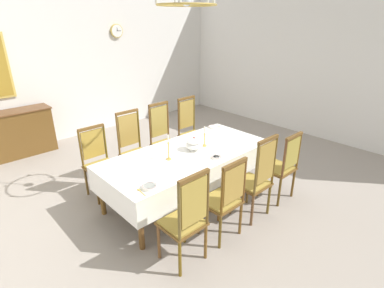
% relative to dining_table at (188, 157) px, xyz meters
% --- Properties ---
extents(ground, '(7.70, 7.12, 0.04)m').
position_rel_dining_table_xyz_m(ground, '(0.00, 0.11, -0.69)').
color(ground, gray).
extents(back_wall, '(7.70, 0.08, 3.37)m').
position_rel_dining_table_xyz_m(back_wall, '(0.00, 3.71, 1.02)').
color(back_wall, silver).
rests_on(back_wall, ground).
extents(right_wall, '(0.08, 7.12, 3.37)m').
position_rel_dining_table_xyz_m(right_wall, '(3.89, 0.11, 1.02)').
color(right_wall, silver).
rests_on(right_wall, ground).
extents(dining_table, '(2.52, 1.14, 0.73)m').
position_rel_dining_table_xyz_m(dining_table, '(0.00, 0.00, 0.00)').
color(dining_table, brown).
rests_on(dining_table, ground).
extents(tablecloth, '(2.54, 1.16, 0.35)m').
position_rel_dining_table_xyz_m(tablecloth, '(0.00, 0.00, -0.01)').
color(tablecloth, white).
rests_on(tablecloth, dining_table).
extents(chair_south_a, '(0.44, 0.42, 1.15)m').
position_rel_dining_table_xyz_m(chair_south_a, '(-0.91, -0.98, -0.08)').
color(chair_south_a, brown).
rests_on(chair_south_a, ground).
extents(chair_north_a, '(0.44, 0.42, 1.07)m').
position_rel_dining_table_xyz_m(chair_north_a, '(-0.91, 0.97, -0.11)').
color(chair_north_a, '#593F14').
rests_on(chair_north_a, ground).
extents(chair_south_b, '(0.44, 0.42, 1.08)m').
position_rel_dining_table_xyz_m(chair_south_b, '(-0.29, -0.97, -0.11)').
color(chair_south_b, brown).
rests_on(chair_south_b, ground).
extents(chair_north_b, '(0.44, 0.42, 1.18)m').
position_rel_dining_table_xyz_m(chair_north_b, '(-0.29, 0.98, -0.07)').
color(chair_north_b, '#593C16').
rests_on(chair_north_b, ground).
extents(chair_south_c, '(0.44, 0.42, 1.19)m').
position_rel_dining_table_xyz_m(chair_south_c, '(0.33, -0.98, -0.07)').
color(chair_south_c, brown).
rests_on(chair_south_c, ground).
extents(chair_north_c, '(0.44, 0.42, 1.20)m').
position_rel_dining_table_xyz_m(chair_north_c, '(0.33, 0.98, -0.07)').
color(chair_north_c, brown).
rests_on(chair_north_c, ground).
extents(chair_south_d, '(0.44, 0.42, 1.07)m').
position_rel_dining_table_xyz_m(chair_south_d, '(0.97, -0.97, -0.11)').
color(chair_south_d, brown).
rests_on(chair_south_d, ground).
extents(chair_north_d, '(0.44, 0.42, 1.19)m').
position_rel_dining_table_xyz_m(chair_north_d, '(0.97, 0.98, -0.07)').
color(chair_north_d, brown).
rests_on(chair_north_d, ground).
extents(soup_tureen, '(0.25, 0.25, 0.21)m').
position_rel_dining_table_xyz_m(soup_tureen, '(0.13, 0.00, 0.17)').
color(soup_tureen, white).
rests_on(soup_tureen, tablecloth).
extents(candlestick_west, '(0.07, 0.07, 0.36)m').
position_rel_dining_table_xyz_m(candlestick_west, '(-0.35, -0.00, 0.22)').
color(candlestick_west, gold).
rests_on(candlestick_west, tablecloth).
extents(candlestick_east, '(0.07, 0.07, 0.31)m').
position_rel_dining_table_xyz_m(candlestick_east, '(0.35, 0.00, 0.20)').
color(candlestick_east, gold).
rests_on(candlestick_east, tablecloth).
extents(bowl_near_left, '(0.17, 0.17, 0.04)m').
position_rel_dining_table_xyz_m(bowl_near_left, '(-0.98, -0.43, 0.09)').
color(bowl_near_left, white).
rests_on(bowl_near_left, tablecloth).
extents(bowl_near_right, '(0.17, 0.17, 0.03)m').
position_rel_dining_table_xyz_m(bowl_near_right, '(1.04, 0.47, 0.09)').
color(bowl_near_right, white).
rests_on(bowl_near_right, tablecloth).
extents(bowl_far_left, '(0.14, 0.14, 0.03)m').
position_rel_dining_table_xyz_m(bowl_far_left, '(0.16, -0.42, 0.09)').
color(bowl_far_left, white).
rests_on(bowl_far_left, tablecloth).
extents(spoon_primary, '(0.03, 0.18, 0.01)m').
position_rel_dining_table_xyz_m(spoon_primary, '(-1.10, -0.41, 0.08)').
color(spoon_primary, gold).
rests_on(spoon_primary, tablecloth).
extents(spoon_secondary, '(0.05, 0.18, 0.01)m').
position_rel_dining_table_xyz_m(spoon_secondary, '(1.15, 0.49, 0.08)').
color(spoon_secondary, gold).
rests_on(spoon_secondary, tablecloth).
extents(sideboard, '(1.44, 0.48, 0.90)m').
position_rel_dining_table_xyz_m(sideboard, '(-1.47, 3.40, -0.21)').
color(sideboard, brown).
rests_on(sideboard, ground).
extents(mounted_clock, '(0.30, 0.06, 0.30)m').
position_rel_dining_table_xyz_m(mounted_clock, '(1.11, 3.64, 1.59)').
color(mounted_clock, '#D1B251').
extents(chandelier, '(0.74, 0.74, 0.66)m').
position_rel_dining_table_xyz_m(chandelier, '(-0.00, -0.00, 2.02)').
color(chandelier, gold).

